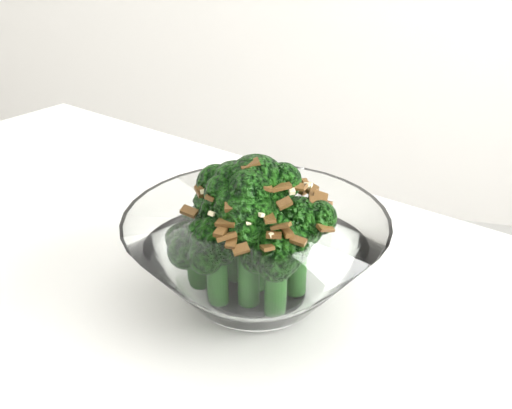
# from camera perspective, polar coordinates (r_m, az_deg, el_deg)

# --- Properties ---
(broccoli_dish) EXTENTS (0.21, 0.21, 0.13)m
(broccoli_dish) POSITION_cam_1_polar(r_m,az_deg,el_deg) (0.46, -0.19, -4.39)
(broccoli_dish) COLOR white
(broccoli_dish) RESTS_ON table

